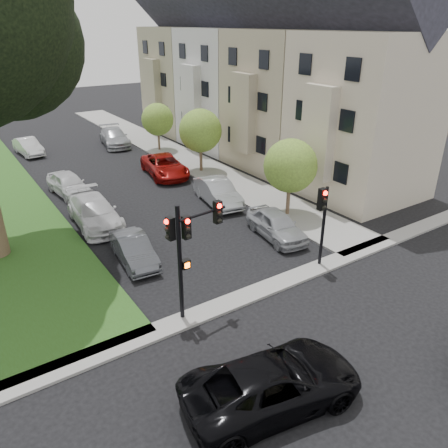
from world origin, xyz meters
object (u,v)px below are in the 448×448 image
car_parked_2 (165,166)px  car_parked_7 (69,184)px  small_tree_b (200,131)px  traffic_signal_main (188,241)px  car_parked_1 (218,192)px  traffic_signal_secondary (323,213)px  small_tree_c (158,119)px  car_parked_4 (115,137)px  small_tree_a (290,166)px  car_parked_0 (276,225)px  car_parked_9 (28,147)px  car_parked_5 (134,250)px  car_cross_near (273,383)px  car_parked_6 (95,212)px

car_parked_2 → car_parked_7: (-7.07, -0.02, -0.01)m
small_tree_b → car_parked_7: size_ratio=1.09×
traffic_signal_main → car_parked_1: 11.92m
traffic_signal_main → traffic_signal_secondary: 6.85m
small_tree_c → car_parked_4: (-2.61, 3.91, -1.99)m
small_tree_a → traffic_signal_secondary: (-2.79, -5.32, -0.30)m
car_parked_0 → car_parked_2: bearing=99.9°
car_parked_0 → car_parked_7: 14.49m
small_tree_a → small_tree_b: size_ratio=0.96×
car_parked_1 → traffic_signal_main: bearing=-119.0°
traffic_signal_secondary → car_parked_4: size_ratio=0.73×
small_tree_c → car_parked_4: size_ratio=0.77×
car_parked_7 → car_parked_9: 11.64m
traffic_signal_main → car_parked_1: size_ratio=1.03×
car_parked_0 → small_tree_b: bearing=87.1°
small_tree_b → car_parked_2: small_tree_b is taller
small_tree_a → car_parked_0: (-2.42, -1.85, -2.33)m
car_parked_2 → car_parked_4: (0.08, 10.40, 0.03)m
car_parked_0 → car_parked_4: car_parked_4 is taller
traffic_signal_main → car_parked_4: 27.37m
small_tree_c → car_parked_5: size_ratio=1.05×
small_tree_a → car_parked_7: (-9.76, 10.63, -2.31)m
small_tree_b → car_cross_near: bearing=-115.6°
small_tree_b → car_parked_5: bearing=-134.2°
car_cross_near → small_tree_a: bearing=-33.7°
car_parked_0 → car_parked_5: (-7.34, 1.72, -0.07)m
car_parked_6 → car_parked_9: car_parked_6 is taller
car_parked_1 → small_tree_b: bearing=77.5°
traffic_signal_secondary → car_parked_5: bearing=143.4°
car_parked_1 → car_parked_2: bearing=101.7°
traffic_signal_main → car_parked_6: 10.60m
traffic_signal_secondary → car_parked_6: size_ratio=0.73×
car_parked_7 → traffic_signal_main: bearing=-95.4°
car_parked_1 → car_parked_7: (-7.35, 6.76, -0.02)m
small_tree_c → car_parked_4: small_tree_c is taller
car_parked_2 → car_parked_7: 7.07m
traffic_signal_main → car_parked_5: traffic_signal_main is taller
small_tree_c → car_cross_near: bearing=-109.4°
small_tree_a → car_parked_9: bearing=114.0°
small_tree_a → car_parked_2: 11.23m
car_parked_4 → small_tree_c: bearing=-46.0°
small_tree_a → traffic_signal_main: 10.98m
car_cross_near → car_parked_4: size_ratio=1.03×
car_parked_0 → car_parked_2: 12.52m
traffic_signal_main → small_tree_b: bearing=57.7°
car_cross_near → car_parked_7: size_ratio=1.26×
small_tree_a → car_parked_1: (-2.41, 3.87, -2.29)m
small_tree_b → car_parked_4: (-2.61, 11.14, -2.39)m
car_parked_9 → car_cross_near: bearing=-96.0°
small_tree_c → small_tree_b: bearing=-90.0°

